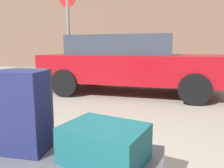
{
  "coord_description": "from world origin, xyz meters",
  "views": [
    {
      "loc": [
        0.69,
        -1.35,
        1.13
      ],
      "look_at": [
        0.0,
        1.2,
        0.69
      ],
      "focal_mm": 34.86,
      "sensor_mm": 36.0,
      "label": 1
    }
  ],
  "objects_px": {
    "parked_car": "(130,63)",
    "no_parking_sign": "(68,29)",
    "luggage_cart": "(69,166)",
    "suitcase_teal_front_left": "(105,143)",
    "suitcase_charcoal_rear_left": "(29,105)",
    "suitcase_navy_rear_right": "(21,112)"
  },
  "relations": [
    {
      "from": "suitcase_teal_front_left",
      "to": "suitcase_charcoal_rear_left",
      "type": "relative_size",
      "value": 0.91
    },
    {
      "from": "suitcase_teal_front_left",
      "to": "parked_car",
      "type": "distance_m",
      "value": 4.06
    },
    {
      "from": "suitcase_teal_front_left",
      "to": "suitcase_navy_rear_right",
      "type": "xyz_separation_m",
      "value": [
        -0.65,
        -0.03,
        0.18
      ]
    },
    {
      "from": "parked_car",
      "to": "suitcase_navy_rear_right",
      "type": "bearing_deg",
      "value": -91.03
    },
    {
      "from": "suitcase_charcoal_rear_left",
      "to": "parked_car",
      "type": "distance_m",
      "value": 3.83
    },
    {
      "from": "parked_car",
      "to": "suitcase_charcoal_rear_left",
      "type": "bearing_deg",
      "value": -92.43
    },
    {
      "from": "luggage_cart",
      "to": "suitcase_teal_front_left",
      "type": "xyz_separation_m",
      "value": [
        0.27,
        0.03,
        0.2
      ]
    },
    {
      "from": "luggage_cart",
      "to": "parked_car",
      "type": "height_order",
      "value": "parked_car"
    },
    {
      "from": "parked_car",
      "to": "no_parking_sign",
      "type": "relative_size",
      "value": 1.68
    },
    {
      "from": "suitcase_charcoal_rear_left",
      "to": "suitcase_teal_front_left",
      "type": "bearing_deg",
      "value": -8.97
    },
    {
      "from": "suitcase_navy_rear_right",
      "to": "no_parking_sign",
      "type": "bearing_deg",
      "value": 107.07
    },
    {
      "from": "luggage_cart",
      "to": "suitcase_teal_front_left",
      "type": "bearing_deg",
      "value": 5.42
    },
    {
      "from": "suitcase_navy_rear_right",
      "to": "parked_car",
      "type": "height_order",
      "value": "parked_car"
    },
    {
      "from": "parked_car",
      "to": "no_parking_sign",
      "type": "distance_m",
      "value": 1.7
    },
    {
      "from": "suitcase_teal_front_left",
      "to": "suitcase_charcoal_rear_left",
      "type": "distance_m",
      "value": 0.78
    },
    {
      "from": "suitcase_navy_rear_right",
      "to": "no_parking_sign",
      "type": "relative_size",
      "value": 0.24
    },
    {
      "from": "suitcase_navy_rear_right",
      "to": "parked_car",
      "type": "relative_size",
      "value": 0.15
    },
    {
      "from": "suitcase_navy_rear_right",
      "to": "no_parking_sign",
      "type": "xyz_separation_m",
      "value": [
        -1.31,
        3.49,
        0.92
      ]
    },
    {
      "from": "luggage_cart",
      "to": "suitcase_teal_front_left",
      "type": "relative_size",
      "value": 2.4
    },
    {
      "from": "luggage_cart",
      "to": "suitcase_charcoal_rear_left",
      "type": "xyz_separation_m",
      "value": [
        -0.48,
        0.21,
        0.38
      ]
    },
    {
      "from": "suitcase_teal_front_left",
      "to": "luggage_cart",
      "type": "bearing_deg",
      "value": -161.32
    },
    {
      "from": "luggage_cart",
      "to": "suitcase_charcoal_rear_left",
      "type": "distance_m",
      "value": 0.64
    }
  ]
}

